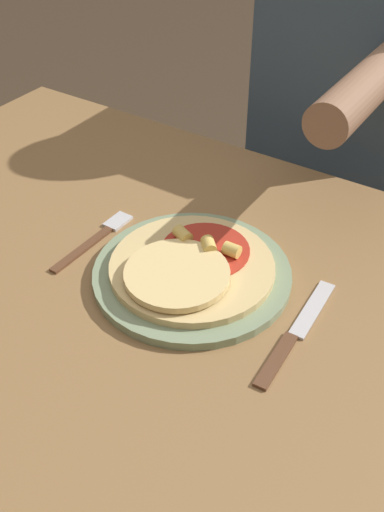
# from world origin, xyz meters

# --- Properties ---
(dining_table) EXTENTS (1.29, 0.86, 0.76)m
(dining_table) POSITION_xyz_m (0.00, 0.00, 0.66)
(dining_table) COLOR olive
(dining_table) RESTS_ON ground_plane
(plate) EXTENTS (0.29, 0.29, 0.01)m
(plate) POSITION_xyz_m (0.02, 0.05, 0.77)
(plate) COLOR gray
(plate) RESTS_ON dining_table
(pizza) EXTENTS (0.24, 0.24, 0.04)m
(pizza) POSITION_xyz_m (0.02, 0.05, 0.79)
(pizza) COLOR #DBBC7A
(pizza) RESTS_ON plate
(fork) EXTENTS (0.03, 0.18, 0.00)m
(fork) POSITION_xyz_m (-0.15, 0.05, 0.77)
(fork) COLOR brown
(fork) RESTS_ON dining_table
(knife) EXTENTS (0.03, 0.22, 0.00)m
(knife) POSITION_xyz_m (0.20, 0.03, 0.77)
(knife) COLOR brown
(knife) RESTS_ON dining_table
(person_diner) EXTENTS (0.35, 0.52, 1.28)m
(person_diner) POSITION_xyz_m (0.02, 0.64, 0.75)
(person_diner) COLOR #2D2D38
(person_diner) RESTS_ON ground_plane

